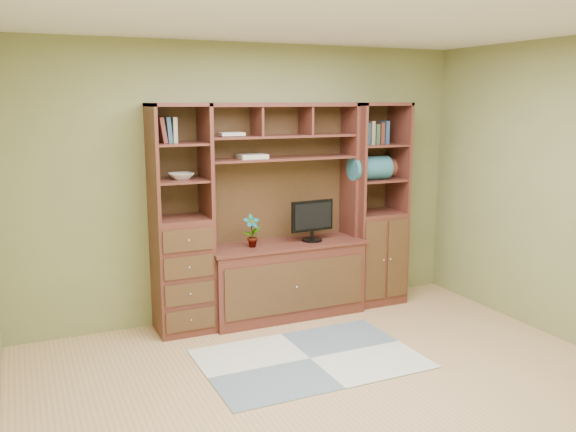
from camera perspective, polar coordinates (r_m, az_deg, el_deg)
name	(u,v)px	position (r m, az deg, el deg)	size (l,w,h in m)	color
room	(353,218)	(4.08, 6.09, -0.19)	(4.60, 4.10, 2.64)	tan
center_hutch	(286,212)	(5.78, -0.23, 0.34)	(1.54, 0.53, 2.05)	#51241C
left_tower	(181,220)	(5.49, -9.98, -0.37)	(0.50, 0.45, 2.05)	#51241C
right_tower	(376,204)	(6.29, 8.19, 1.09)	(0.55, 0.45, 2.05)	#51241C
rug	(310,359)	(5.08, 2.07, -13.21)	(1.73, 1.16, 0.01)	#A3A8A8
monitor	(312,213)	(5.86, 2.28, 0.27)	(0.45, 0.20, 0.55)	black
orchid	(252,231)	(5.64, -3.41, -1.40)	(0.16, 0.11, 0.31)	#B65C3D
magazines	(252,156)	(5.68, -3.35, 5.59)	(0.26, 0.19, 0.04)	#B8AE9D
bowl	(181,176)	(5.44, -9.97, 3.70)	(0.22, 0.22, 0.05)	beige
blanket_teal	(370,168)	(6.14, 7.66, 4.46)	(0.40, 0.23, 0.23)	#295E6D
blanket_red	(382,168)	(6.37, 8.80, 4.48)	(0.35, 0.19, 0.19)	brown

